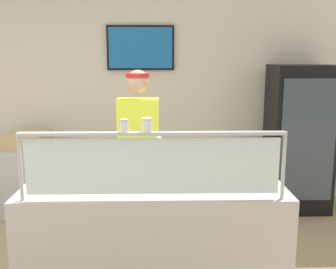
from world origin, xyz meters
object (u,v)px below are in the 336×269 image
(worker_figure, at_px, (139,151))
(pizza_server, at_px, (123,175))
(pizza_box_stack, at_px, (27,140))
(pepper_flake_shaker, at_px, (147,126))
(pizza_tray, at_px, (129,177))
(parmesan_shaker, at_px, (124,127))
(drink_fridge, at_px, (299,139))

(worker_figure, bearing_deg, pizza_server, -97.48)
(pizza_server, xyz_separation_m, pizza_box_stack, (-1.30, 1.73, -0.09))
(pepper_flake_shaker, xyz_separation_m, pizza_box_stack, (-1.50, 2.15, -0.54))
(pizza_tray, relative_size, pepper_flake_shaker, 4.88)
(pizza_tray, relative_size, pizza_server, 1.58)
(pizza_box_stack, bearing_deg, pizza_server, -53.10)
(pizza_server, distance_m, parmesan_shaker, 0.62)
(pizza_server, distance_m, worker_figure, 0.70)
(parmesan_shaker, bearing_deg, worker_figure, 88.31)
(pizza_server, distance_m, drink_fridge, 2.66)
(pizza_server, bearing_deg, pizza_tray, 21.38)
(pizza_server, distance_m, pizza_box_stack, 2.16)
(pizza_tray, distance_m, parmesan_shaker, 0.65)
(pizza_tray, relative_size, pizza_box_stack, 0.89)
(pepper_flake_shaker, xyz_separation_m, drink_fridge, (1.78, 2.20, -0.55))
(drink_fridge, relative_size, pizza_box_stack, 3.56)
(worker_figure, height_order, drink_fridge, drink_fridge)
(pepper_flake_shaker, distance_m, pizza_box_stack, 2.68)
(parmesan_shaker, xyz_separation_m, worker_figure, (0.03, 1.11, -0.43))
(pizza_tray, xyz_separation_m, worker_figure, (0.05, 0.67, 0.04))
(parmesan_shaker, bearing_deg, pepper_flake_shaker, 0.00)
(worker_figure, xyz_separation_m, drink_fridge, (1.89, 1.08, -0.11))
(pizza_tray, xyz_separation_m, pepper_flake_shaker, (0.16, -0.44, 0.48))
(worker_figure, relative_size, pizza_box_stack, 3.52)
(parmesan_shaker, height_order, worker_figure, worker_figure)
(pizza_tray, distance_m, worker_figure, 0.67)
(worker_figure, height_order, pizza_box_stack, worker_figure)
(pizza_server, height_order, drink_fridge, drink_fridge)
(drink_fridge, distance_m, pizza_box_stack, 3.28)
(drink_fridge, bearing_deg, worker_figure, -150.21)
(pizza_server, height_order, pizza_box_stack, same)
(parmesan_shaker, xyz_separation_m, drink_fridge, (1.93, 2.20, -0.55))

